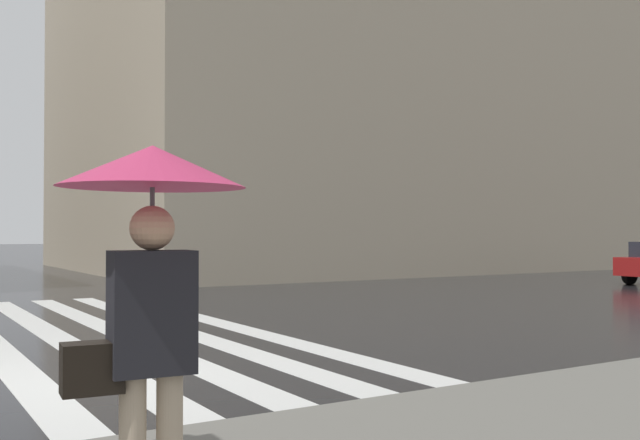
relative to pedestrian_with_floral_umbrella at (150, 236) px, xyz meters
The scene contains 4 objects.
ground_plane 5.42m from the pedestrian_with_floral_umbrella, ahead, with size 220.00×220.00×0.00m, color black.
zebra_crossing 9.52m from the pedestrian_with_floral_umbrella, 14.33° to the right, with size 13.00×4.50×0.01m.
haussmann_block_corner 33.57m from the pedestrian_with_floral_umbrella, 34.05° to the right, with size 19.09×24.24×18.58m.
pedestrian_with_floral_umbrella is the anchor object (origin of this frame).
Camera 1 is at (-8.49, 1.96, 1.70)m, focal length 40.10 mm.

